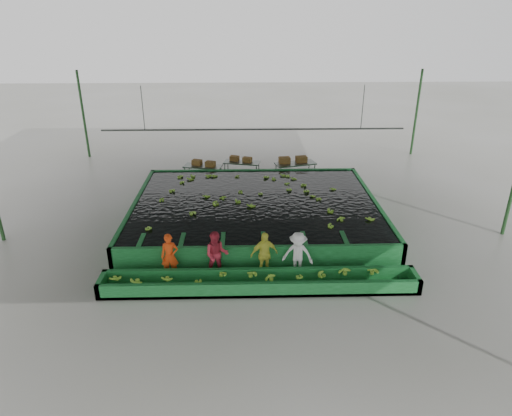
{
  "coord_description": "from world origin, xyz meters",
  "views": [
    {
      "loc": [
        -0.43,
        -15.77,
        8.16
      ],
      "look_at": [
        0.0,
        0.5,
        1.0
      ],
      "focal_mm": 32.0,
      "sensor_mm": 36.0,
      "label": 1
    }
  ],
  "objects_px": {
    "worker_b": "(217,255)",
    "packing_table_right": "(295,172)",
    "packing_table_mid": "(242,170)",
    "box_stack_mid": "(241,161)",
    "box_stack_left": "(204,166)",
    "worker_c": "(264,254)",
    "packing_table_left": "(203,174)",
    "flotation_tank": "(255,210)",
    "sorting_trough": "(259,282)",
    "box_stack_right": "(293,163)",
    "worker_d": "(298,254)",
    "worker_a": "(170,256)"
  },
  "relations": [
    {
      "from": "box_stack_left",
      "to": "packing_table_left",
      "type": "bearing_deg",
      "value": -160.55
    },
    {
      "from": "flotation_tank",
      "to": "worker_a",
      "type": "height_order",
      "value": "worker_a"
    },
    {
      "from": "worker_b",
      "to": "box_stack_left",
      "type": "xyz_separation_m",
      "value": [
        -1.12,
        9.0,
        0.06
      ]
    },
    {
      "from": "worker_d",
      "to": "box_stack_right",
      "type": "bearing_deg",
      "value": 99.36
    },
    {
      "from": "packing_table_right",
      "to": "worker_b",
      "type": "bearing_deg",
      "value": -111.2
    },
    {
      "from": "packing_table_left",
      "to": "packing_table_mid",
      "type": "xyz_separation_m",
      "value": [
        1.97,
        0.64,
        -0.01
      ]
    },
    {
      "from": "worker_a",
      "to": "packing_table_right",
      "type": "relative_size",
      "value": 0.76
    },
    {
      "from": "flotation_tank",
      "to": "box_stack_right",
      "type": "distance_m",
      "value": 5.29
    },
    {
      "from": "box_stack_mid",
      "to": "worker_a",
      "type": "bearing_deg",
      "value": -103.15
    },
    {
      "from": "packing_table_right",
      "to": "worker_a",
      "type": "bearing_deg",
      "value": -119.02
    },
    {
      "from": "flotation_tank",
      "to": "packing_table_left",
      "type": "relative_size",
      "value": 5.29
    },
    {
      "from": "sorting_trough",
      "to": "packing_table_mid",
      "type": "bearing_deg",
      "value": 93.13
    },
    {
      "from": "flotation_tank",
      "to": "worker_b",
      "type": "relative_size",
      "value": 6.21
    },
    {
      "from": "worker_c",
      "to": "box_stack_left",
      "type": "height_order",
      "value": "worker_c"
    },
    {
      "from": "flotation_tank",
      "to": "packing_table_right",
      "type": "height_order",
      "value": "packing_table_right"
    },
    {
      "from": "worker_a",
      "to": "box_stack_left",
      "type": "distance_m",
      "value": 9.01
    },
    {
      "from": "box_stack_right",
      "to": "flotation_tank",
      "type": "bearing_deg",
      "value": -112.72
    },
    {
      "from": "packing_table_left",
      "to": "box_stack_right",
      "type": "height_order",
      "value": "box_stack_right"
    },
    {
      "from": "worker_a",
      "to": "packing_table_left",
      "type": "height_order",
      "value": "worker_a"
    },
    {
      "from": "worker_c",
      "to": "packing_table_mid",
      "type": "relative_size",
      "value": 0.85
    },
    {
      "from": "flotation_tank",
      "to": "packing_table_left",
      "type": "bearing_deg",
      "value": 118.43
    },
    {
      "from": "worker_a",
      "to": "box_stack_right",
      "type": "height_order",
      "value": "worker_a"
    },
    {
      "from": "packing_table_left",
      "to": "box_stack_left",
      "type": "relative_size",
      "value": 1.56
    },
    {
      "from": "worker_a",
      "to": "box_stack_right",
      "type": "xyz_separation_m",
      "value": [
        4.92,
        9.16,
        0.16
      ]
    },
    {
      "from": "worker_b",
      "to": "packing_table_left",
      "type": "xyz_separation_m",
      "value": [
        -1.17,
        8.98,
        -0.38
      ]
    },
    {
      "from": "packing_table_mid",
      "to": "box_stack_mid",
      "type": "distance_m",
      "value": 0.43
    },
    {
      "from": "worker_c",
      "to": "box_stack_right",
      "type": "distance_m",
      "value": 9.35
    },
    {
      "from": "worker_c",
      "to": "packing_table_left",
      "type": "distance_m",
      "value": 9.39
    },
    {
      "from": "worker_d",
      "to": "packing_table_right",
      "type": "bearing_deg",
      "value": 98.53
    },
    {
      "from": "packing_table_left",
      "to": "box_stack_mid",
      "type": "relative_size",
      "value": 1.63
    },
    {
      "from": "sorting_trough",
      "to": "box_stack_mid",
      "type": "distance_m",
      "value": 10.55
    },
    {
      "from": "packing_table_right",
      "to": "packing_table_mid",
      "type": "bearing_deg",
      "value": 169.26
    },
    {
      "from": "flotation_tank",
      "to": "sorting_trough",
      "type": "distance_m",
      "value": 5.1
    },
    {
      "from": "packing_table_left",
      "to": "packing_table_mid",
      "type": "height_order",
      "value": "packing_table_left"
    },
    {
      "from": "sorting_trough",
      "to": "worker_b",
      "type": "relative_size",
      "value": 6.21
    },
    {
      "from": "box_stack_left",
      "to": "box_stack_right",
      "type": "xyz_separation_m",
      "value": [
        4.53,
        0.16,
        0.07
      ]
    },
    {
      "from": "flotation_tank",
      "to": "box_stack_mid",
      "type": "xyz_separation_m",
      "value": [
        -0.62,
        5.41,
        0.39
      ]
    },
    {
      "from": "worker_c",
      "to": "box_stack_right",
      "type": "bearing_deg",
      "value": 61.1
    },
    {
      "from": "flotation_tank",
      "to": "packing_table_right",
      "type": "xyz_separation_m",
      "value": [
        2.16,
        4.81,
        0.01
      ]
    },
    {
      "from": "worker_b",
      "to": "packing_table_right",
      "type": "height_order",
      "value": "worker_b"
    },
    {
      "from": "worker_c",
      "to": "packing_table_mid",
      "type": "height_order",
      "value": "worker_c"
    },
    {
      "from": "packing_table_right",
      "to": "box_stack_left",
      "type": "bearing_deg",
      "value": -178.69
    },
    {
      "from": "worker_b",
      "to": "packing_table_left",
      "type": "bearing_deg",
      "value": 95.33
    },
    {
      "from": "packing_table_left",
      "to": "box_stack_left",
      "type": "distance_m",
      "value": 0.43
    },
    {
      "from": "worker_d",
      "to": "box_stack_mid",
      "type": "distance_m",
      "value": 9.9
    },
    {
      "from": "packing_table_mid",
      "to": "packing_table_right",
      "type": "distance_m",
      "value": 2.78
    },
    {
      "from": "flotation_tank",
      "to": "box_stack_right",
      "type": "relative_size",
      "value": 6.99
    },
    {
      "from": "box_stack_mid",
      "to": "packing_table_left",
      "type": "bearing_deg",
      "value": -159.16
    },
    {
      "from": "packing_table_left",
      "to": "packing_table_right",
      "type": "distance_m",
      "value": 4.7
    },
    {
      "from": "packing_table_left",
      "to": "box_stack_mid",
      "type": "xyz_separation_m",
      "value": [
        1.92,
        0.73,
        0.41
      ]
    }
  ]
}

